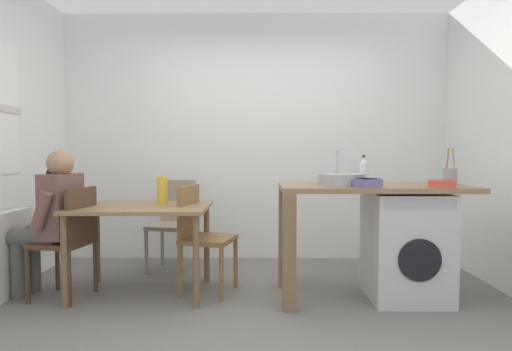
{
  "coord_description": "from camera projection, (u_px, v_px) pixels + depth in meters",
  "views": [
    {
      "loc": [
        0.03,
        -3.03,
        1.18
      ],
      "look_at": [
        0.01,
        0.45,
        0.99
      ],
      "focal_mm": 29.97,
      "sensor_mm": 36.0,
      "label": 1
    }
  ],
  "objects": [
    {
      "name": "dining_table",
      "position": [
        142.0,
        217.0,
        3.54
      ],
      "size": [
        1.1,
        0.76,
        0.74
      ],
      "color": "olive",
      "rests_on": "ground_plane"
    },
    {
      "name": "seated_person",
      "position": [
        52.0,
        215.0,
        3.46
      ],
      "size": [
        0.54,
        0.54,
        1.2
      ],
      "rotation": [
        0.0,
        0.0,
        1.38
      ],
      "color": "#595651",
      "rests_on": "ground_plane"
    },
    {
      "name": "washing_machine",
      "position": [
        406.0,
        246.0,
        3.45
      ],
      "size": [
        0.6,
        0.61,
        0.86
      ],
      "color": "silver",
      "rests_on": "ground_plane"
    },
    {
      "name": "sink_basin",
      "position": [
        341.0,
        179.0,
        3.42
      ],
      "size": [
        0.38,
        0.38,
        0.09
      ],
      "primitive_type": "cylinder",
      "color": "#9EA0A5",
      "rests_on": "kitchen_counter"
    },
    {
      "name": "chair_person_seat",
      "position": [
        70.0,
        236.0,
        3.44
      ],
      "size": [
        0.47,
        0.47,
        0.9
      ],
      "rotation": [
        0.0,
        0.0,
        1.38
      ],
      "color": "#4C3323",
      "rests_on": "ground_plane"
    },
    {
      "name": "wall_back",
      "position": [
        256.0,
        138.0,
        4.77
      ],
      "size": [
        4.6,
        0.1,
        2.7
      ],
      "primitive_type": "cube",
      "color": "white",
      "rests_on": "ground_plane"
    },
    {
      "name": "ground_plane",
      "position": [
        254.0,
        316.0,
        3.09
      ],
      "size": [
        5.46,
        5.46,
        0.0
      ],
      "primitive_type": "plane",
      "color": "slate"
    },
    {
      "name": "chair_spare_by_wall",
      "position": [
        174.0,
        219.0,
        4.32
      ],
      "size": [
        0.47,
        0.47,
        0.9
      ],
      "rotation": [
        0.0,
        0.0,
        2.93
      ],
      "color": "gray",
      "rests_on": "ground_plane"
    },
    {
      "name": "scissors",
      "position": [
        371.0,
        186.0,
        3.33
      ],
      "size": [
        0.15,
        0.06,
        0.01
      ],
      "color": "#B2B2B7",
      "rests_on": "kitchen_counter"
    },
    {
      "name": "radiator",
      "position": [
        0.0,
        257.0,
        3.39
      ],
      "size": [
        0.1,
        0.8,
        0.7
      ],
      "primitive_type": "cube",
      "color": "white",
      "rests_on": "ground_plane"
    },
    {
      "name": "tap",
      "position": [
        337.0,
        167.0,
        3.6
      ],
      "size": [
        0.02,
        0.02,
        0.28
      ],
      "primitive_type": "cylinder",
      "color": "#B2B2B7",
      "rests_on": "kitchen_counter"
    },
    {
      "name": "utensil_crock",
      "position": [
        450.0,
        176.0,
        3.47
      ],
      "size": [
        0.11,
        0.11,
        0.3
      ],
      "color": "gray",
      "rests_on": "kitchen_counter"
    },
    {
      "name": "kitchen_counter",
      "position": [
        347.0,
        205.0,
        3.43
      ],
      "size": [
        1.5,
        0.68,
        0.92
      ],
      "color": "olive",
      "rests_on": "ground_plane"
    },
    {
      "name": "vase",
      "position": [
        162.0,
        190.0,
        3.63
      ],
      "size": [
        0.09,
        0.09,
        0.24
      ],
      "primitive_type": "cylinder",
      "color": "gold",
      "rests_on": "dining_table"
    },
    {
      "name": "chair_opposite",
      "position": [
        200.0,
        232.0,
        3.61
      ],
      "size": [
        0.49,
        0.49,
        0.9
      ],
      "rotation": [
        0.0,
        0.0,
        -1.83
      ],
      "color": "olive",
      "rests_on": "ground_plane"
    },
    {
      "name": "bottle_tall_green",
      "position": [
        363.0,
        171.0,
        3.49
      ],
      "size": [
        0.06,
        0.06,
        0.24
      ],
      "color": "silver",
      "rests_on": "kitchen_counter"
    },
    {
      "name": "colander",
      "position": [
        442.0,
        183.0,
        3.2
      ],
      "size": [
        0.2,
        0.2,
        0.06
      ],
      "color": "#D84C38",
      "rests_on": "kitchen_counter"
    },
    {
      "name": "mixing_bowl",
      "position": [
        367.0,
        182.0,
        3.22
      ],
      "size": [
        0.23,
        0.23,
        0.06
      ],
      "color": "slate",
      "rests_on": "kitchen_counter"
    }
  ]
}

